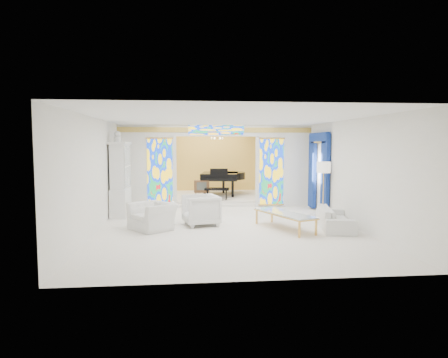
{
  "coord_description": "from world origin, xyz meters",
  "views": [
    {
      "loc": [
        -1.16,
        -12.48,
        2.31
      ],
      "look_at": [
        0.11,
        0.2,
        1.19
      ],
      "focal_mm": 32.0,
      "sensor_mm": 36.0,
      "label": 1
    }
  ],
  "objects": [
    {
      "name": "armchair_right",
      "position": [
        -0.7,
        -1.23,
        0.44
      ],
      "size": [
        1.14,
        1.12,
        0.87
      ],
      "primitive_type": "imported",
      "rotation": [
        0.0,
        0.0,
        -1.35
      ],
      "color": "silver",
      "rests_on": "floor"
    },
    {
      "name": "floor_lamp",
      "position": [
        3.2,
        -0.36,
        1.5
      ],
      "size": [
        0.52,
        0.52,
        1.76
      ],
      "rotation": [
        0.0,
        0.0,
        -0.25
      ],
      "color": "gold",
      "rests_on": "floor"
    },
    {
      "name": "vase",
      "position": [
        -1.52,
        -0.99,
        0.63
      ],
      "size": [
        0.22,
        0.22,
        0.18
      ],
      "primitive_type": "imported",
      "rotation": [
        0.0,
        0.0,
        -0.34
      ],
      "color": "white",
      "rests_on": "side_table"
    },
    {
      "name": "gold_curtain_back",
      "position": [
        0.0,
        5.88,
        1.5
      ],
      "size": [
        6.7,
        0.1,
        2.9
      ],
      "primitive_type": "cube",
      "color": "gold",
      "rests_on": "wall_back"
    },
    {
      "name": "armchair_left",
      "position": [
        -2.03,
        -1.67,
        0.36
      ],
      "size": [
        1.45,
        1.47,
        0.72
      ],
      "primitive_type": "imported",
      "rotation": [
        0.0,
        0.0,
        -0.91
      ],
      "color": "white",
      "rests_on": "floor"
    },
    {
      "name": "wall_left",
      "position": [
        -3.5,
        0.0,
        1.5
      ],
      "size": [
        0.02,
        12.0,
        3.0
      ],
      "primitive_type": "cube",
      "color": "white",
      "rests_on": "floor"
    },
    {
      "name": "wall_back",
      "position": [
        0.0,
        6.0,
        1.5
      ],
      "size": [
        7.0,
        0.02,
        3.0
      ],
      "primitive_type": "cube",
      "color": "white",
      "rests_on": "floor"
    },
    {
      "name": "stained_glass_right",
      "position": [
        2.03,
        1.89,
        1.3
      ],
      "size": [
        0.9,
        0.04,
        2.4
      ],
      "primitive_type": "cube",
      "color": "gold",
      "rests_on": "partition_wall"
    },
    {
      "name": "wall_right",
      "position": [
        3.5,
        0.0,
        1.5
      ],
      "size": [
        0.02,
        12.0,
        3.0
      ],
      "primitive_type": "cube",
      "color": "white",
      "rests_on": "floor"
    },
    {
      "name": "coffee_table",
      "position": [
        1.53,
        -2.02,
        0.43
      ],
      "size": [
        1.38,
        2.17,
        0.47
      ],
      "rotation": [
        0.0,
        0.0,
        0.39
      ],
      "color": "silver",
      "rests_on": "floor"
    },
    {
      "name": "ceiling",
      "position": [
        0.0,
        0.0,
        3.0
      ],
      "size": [
        7.0,
        12.0,
        0.02
      ],
      "primitive_type": "cube",
      "color": "white",
      "rests_on": "wall_back"
    },
    {
      "name": "wall_front",
      "position": [
        0.0,
        -6.0,
        1.5
      ],
      "size": [
        7.0,
        0.02,
        3.0
      ],
      "primitive_type": "cube",
      "color": "white",
      "rests_on": "floor"
    },
    {
      "name": "partition_wall",
      "position": [
        0.0,
        2.0,
        1.65
      ],
      "size": [
        7.0,
        0.22,
        3.0
      ],
      "color": "white",
      "rests_on": "floor"
    },
    {
      "name": "stained_glass_transom",
      "position": [
        0.0,
        1.89,
        2.82
      ],
      "size": [
        2.0,
        0.04,
        0.34
      ],
      "primitive_type": "cube",
      "color": "gold",
      "rests_on": "partition_wall"
    },
    {
      "name": "grand_piano",
      "position": [
        0.49,
        4.26,
        0.95
      ],
      "size": [
        2.1,
        2.95,
        1.14
      ],
      "rotation": [
        0.0,
        0.0,
        -0.17
      ],
      "color": "black",
      "rests_on": "alcove_platform"
    },
    {
      "name": "blue_drapes",
      "position": [
        3.4,
        0.7,
        1.58
      ],
      "size": [
        0.14,
        1.85,
        2.65
      ],
      "color": "navy",
      "rests_on": "wall_right"
    },
    {
      "name": "side_table",
      "position": [
        -1.52,
        -0.99,
        0.35
      ],
      "size": [
        0.46,
        0.46,
        0.54
      ],
      "rotation": [
        0.0,
        0.0,
        0.08
      ],
      "color": "silver",
      "rests_on": "floor"
    },
    {
      "name": "tv_console",
      "position": [
        -0.48,
        3.35,
        0.63
      ],
      "size": [
        0.6,
        0.42,
        0.69
      ],
      "rotation": [
        0.0,
        0.0,
        -0.01
      ],
      "color": "#54391E",
      "rests_on": "alcove_platform"
    },
    {
      "name": "floor",
      "position": [
        0.0,
        0.0,
        0.0
      ],
      "size": [
        12.0,
        12.0,
        0.0
      ],
      "primitive_type": "plane",
      "color": "white",
      "rests_on": "ground"
    },
    {
      "name": "alcove_platform",
      "position": [
        0.0,
        4.1,
        0.09
      ],
      "size": [
        6.8,
        3.8,
        0.18
      ],
      "primitive_type": "cube",
      "color": "white",
      "rests_on": "floor"
    },
    {
      "name": "stained_glass_left",
      "position": [
        -2.03,
        1.89,
        1.3
      ],
      "size": [
        0.9,
        0.04,
        2.4
      ],
      "primitive_type": "cube",
      "color": "gold",
      "rests_on": "partition_wall"
    },
    {
      "name": "china_cabinet",
      "position": [
        -3.22,
        0.6,
        1.17
      ],
      "size": [
        0.56,
        1.46,
        2.72
      ],
      "color": "silver",
      "rests_on": "floor"
    },
    {
      "name": "chandelier",
      "position": [
        0.2,
        4.0,
        2.55
      ],
      "size": [
        0.48,
        0.48,
        0.3
      ],
      "primitive_type": "cylinder",
      "color": "gold",
      "rests_on": "ceiling"
    },
    {
      "name": "sofa",
      "position": [
        2.95,
        -2.04,
        0.29
      ],
      "size": [
        1.17,
        2.11,
        0.58
      ],
      "primitive_type": "imported",
      "rotation": [
        0.0,
        0.0,
        1.37
      ],
      "color": "white",
      "rests_on": "floor"
    }
  ]
}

